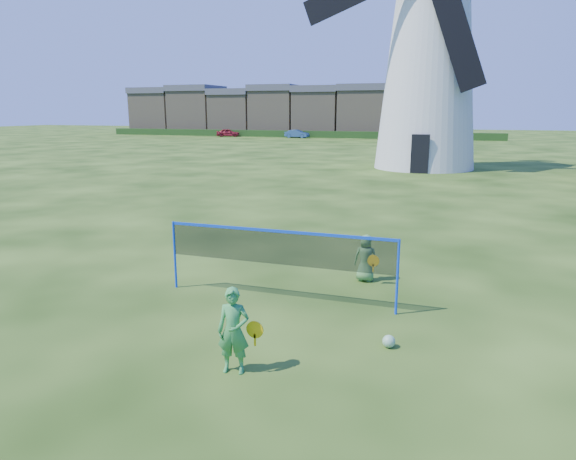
% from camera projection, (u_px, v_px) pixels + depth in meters
% --- Properties ---
extents(ground, '(220.00, 220.00, 0.00)m').
position_uv_depth(ground, '(271.00, 303.00, 10.88)').
color(ground, black).
rests_on(ground, ground).
extents(windmill, '(16.28, 6.82, 21.30)m').
position_uv_depth(windmill, '(429.00, 62.00, 34.82)').
color(windmill, silver).
rests_on(windmill, ground).
extents(badminton_net, '(5.05, 0.05, 1.55)m').
position_uv_depth(badminton_net, '(278.00, 249.00, 10.84)').
color(badminton_net, blue).
rests_on(badminton_net, ground).
extents(player_girl, '(0.70, 0.41, 1.37)m').
position_uv_depth(player_girl, '(234.00, 331.00, 7.89)').
color(player_girl, green).
rests_on(player_girl, ground).
extents(player_boy, '(0.64, 0.42, 1.13)m').
position_uv_depth(player_boy, '(366.00, 258.00, 12.21)').
color(player_boy, '#589849').
rests_on(player_boy, ground).
extents(play_ball, '(0.22, 0.22, 0.22)m').
position_uv_depth(play_ball, '(389.00, 341.00, 8.84)').
color(play_ball, green).
rests_on(play_ball, ground).
extents(terraced_houses, '(52.45, 8.40, 8.12)m').
position_uv_depth(terraced_houses, '(277.00, 111.00, 84.52)').
color(terraced_houses, gray).
rests_on(terraced_houses, ground).
extents(hedge, '(62.00, 0.80, 1.00)m').
position_uv_depth(hedge, '(288.00, 134.00, 78.53)').
color(hedge, '#193814').
rests_on(hedge, ground).
extents(car_left, '(3.81, 2.48, 1.21)m').
position_uv_depth(car_left, '(228.00, 133.00, 79.92)').
color(car_left, maroon).
rests_on(car_left, ground).
extents(car_right, '(3.70, 1.54, 1.19)m').
position_uv_depth(car_right, '(297.00, 134.00, 76.53)').
color(car_right, navy).
rests_on(car_right, ground).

